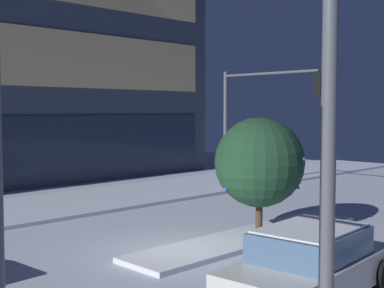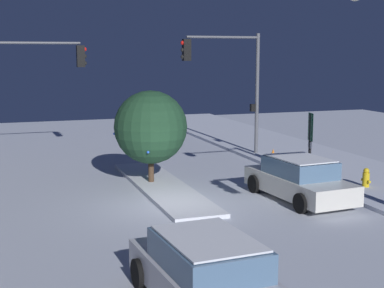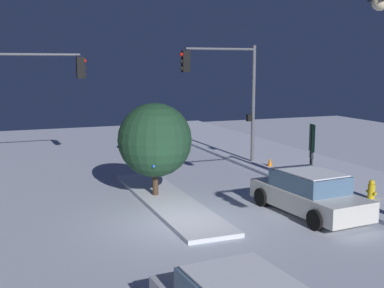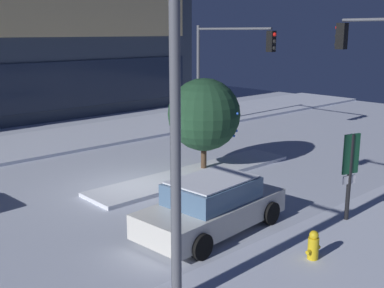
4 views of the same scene
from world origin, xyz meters
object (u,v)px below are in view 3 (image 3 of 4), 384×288
Objects in this scene: traffic_light_corner_near_right at (226,84)px; fire_hydrant at (371,191)px; decorated_tree_median at (155,140)px; car_near at (309,193)px; parking_info_sign at (312,148)px; traffic_light_corner_far_right at (17,87)px; construction_cone at (270,163)px.

traffic_light_corner_near_right reaches higher than fire_hydrant.
traffic_light_corner_near_right is at bearing -48.41° from decorated_tree_median.
car_near is 0.78× the size of traffic_light_corner_near_right.
fire_hydrant is (0.36, -3.02, -0.30)m from car_near.
car_near is 1.78× the size of parking_info_sign.
traffic_light_corner_near_right is 9.07m from fire_hydrant.
car_near is 0.82× the size of traffic_light_corner_far_right.
traffic_light_corner_far_right reaches higher than construction_cone.
decorated_tree_median is 7.79m from construction_cone.
decorated_tree_median reaches higher than fire_hydrant.
traffic_light_corner_far_right is 2.16× the size of parking_info_sign.
traffic_light_corner_near_right reaches higher than decorated_tree_median.
fire_hydrant is 1.55× the size of construction_cone.
car_near reaches higher than construction_cone.
traffic_light_corner_near_right reaches higher than construction_cone.
car_near is at bearing 84.50° from traffic_light_corner_near_right.
decorated_tree_median reaches higher than construction_cone.
fire_hydrant is 0.32× the size of parking_info_sign.
parking_info_sign is 4.04m from construction_cone.
traffic_light_corner_far_right is 1.56× the size of decorated_tree_median.
construction_cone is at bearing 141.20° from traffic_light_corner_near_right.
decorated_tree_median is at bearing 41.59° from traffic_light_corner_near_right.
construction_cone is (-1.40, -1.74, -3.83)m from traffic_light_corner_near_right.
parking_info_sign is 0.72× the size of decorated_tree_median.
traffic_light_corner_far_right is at bearing 37.13° from car_near.
parking_info_sign is 6.64m from decorated_tree_median.
fire_hydrant is 6.60m from construction_cone.
traffic_light_corner_near_right is at bearing -10.17° from car_near.
parking_info_sign is at bearing -31.22° from traffic_light_corner_far_right.
fire_hydrant is 8.31m from decorated_tree_median.
traffic_light_corner_near_right is 9.79m from traffic_light_corner_far_right.
decorated_tree_median is at bearing 10.09° from parking_info_sign.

